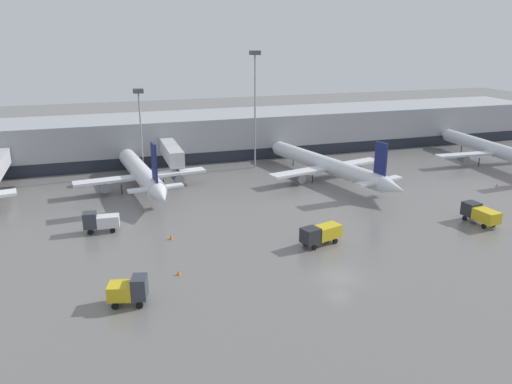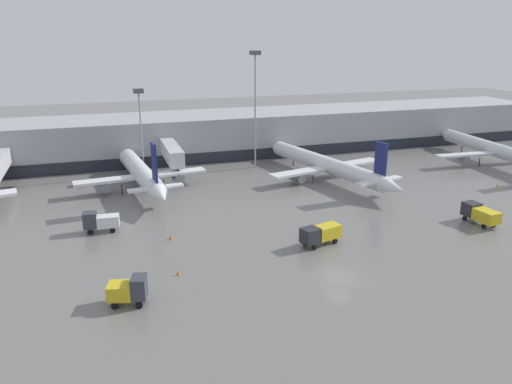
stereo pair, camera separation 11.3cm
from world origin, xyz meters
name	(u,v)px [view 2 (the right image)]	position (x,y,z in m)	size (l,w,h in m)	color
ground_plane	(339,277)	(0.00, 0.00, 0.00)	(320.00, 320.00, 0.00)	slate
terminal_building	(211,135)	(-0.43, 61.79, 4.50)	(160.00, 30.54, 9.00)	#9EA0A5
parked_jet_0	(142,173)	(-17.76, 39.42, 2.99)	(22.66, 32.44, 10.31)	silver
parked_jet_1	(496,150)	(53.40, 35.43, 2.97)	(27.21, 38.41, 10.12)	silver
parked_jet_3	(327,165)	(15.73, 36.41, 2.59)	(23.94, 38.22, 9.31)	silver
service_truck_0	(320,233)	(1.74, 8.86, 1.55)	(5.95, 3.49, 2.59)	gold
service_truck_1	(129,290)	(-22.68, 1.16, 1.59)	(4.20, 2.93, 2.96)	gold
service_truck_2	(100,221)	(-25.04, 21.96, 1.57)	(4.83, 2.24, 2.87)	silver
service_truck_3	(480,213)	(26.44, 8.69, 1.56)	(2.71, 5.68, 2.66)	gold
traffic_cone_0	(178,273)	(-17.03, 5.94, 0.28)	(0.44, 0.44, 0.56)	orange
traffic_cone_1	(497,185)	(42.29, 22.50, 0.30)	(0.38, 0.38, 0.60)	orange
traffic_cone_2	(114,294)	(-24.11, 3.07, 0.33)	(0.42, 0.42, 0.65)	orange
traffic_cone_3	(171,237)	(-16.30, 16.35, 0.37)	(0.46, 0.46, 0.73)	orange
apron_light_mast_1	(255,79)	(5.43, 48.09, 17.45)	(1.80, 1.80, 22.78)	gray
apron_light_mast_2	(139,106)	(-16.49, 49.76, 13.00)	(1.80, 1.80, 16.24)	gray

